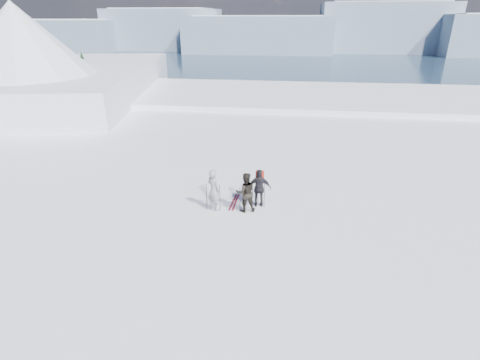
# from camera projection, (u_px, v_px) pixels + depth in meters

# --- Properties ---
(lake_basin) EXTENTS (820.00, 820.00, 71.62)m
(lake_basin) POSITION_uv_depth(u_px,v_px,m) (286.00, 153.00, 43.61)
(lake_basin) COLOR white
(lake_basin) RESTS_ON ground
(far_mountain_range) EXTENTS (770.00, 110.00, 53.00)m
(far_mountain_range) POSITION_uv_depth(u_px,v_px,m) (321.00, 31.00, 425.55)
(far_mountain_range) COLOR slate
(far_mountain_range) RESTS_ON ground
(near_ridge) EXTENTS (31.37, 35.68, 25.62)m
(near_ridge) POSITION_uv_depth(u_px,v_px,m) (65.00, 122.00, 45.00)
(near_ridge) COLOR white
(near_ridge) RESTS_ON ground
(skier_grey) EXTENTS (0.86, 0.81, 1.97)m
(skier_grey) POSITION_uv_depth(u_px,v_px,m) (214.00, 190.00, 16.83)
(skier_grey) COLOR gray
(skier_grey) RESTS_ON ground
(skier_dark) EXTENTS (1.07, 0.93, 1.86)m
(skier_dark) POSITION_uv_depth(u_px,v_px,m) (245.00, 192.00, 16.74)
(skier_dark) COLOR black
(skier_dark) RESTS_ON ground
(skier_pack) EXTENTS (1.10, 0.51, 1.83)m
(skier_pack) POSITION_uv_depth(u_px,v_px,m) (259.00, 188.00, 17.17)
(skier_pack) COLOR black
(skier_pack) RESTS_ON ground
(backpack) EXTENTS (0.40, 0.24, 0.50)m
(backpack) POSITION_uv_depth(u_px,v_px,m) (260.00, 163.00, 16.93)
(backpack) COLOR red
(backpack) RESTS_ON skier_pack
(ski_poles) EXTENTS (2.61, 0.68, 1.33)m
(ski_poles) POSITION_uv_depth(u_px,v_px,m) (239.00, 197.00, 16.98)
(ski_poles) COLOR black
(ski_poles) RESTS_ON ground
(skis_loose) EXTENTS (0.30, 1.70, 0.03)m
(skis_loose) POSITION_uv_depth(u_px,v_px,m) (234.00, 202.00, 17.85)
(skis_loose) COLOR black
(skis_loose) RESTS_ON ground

